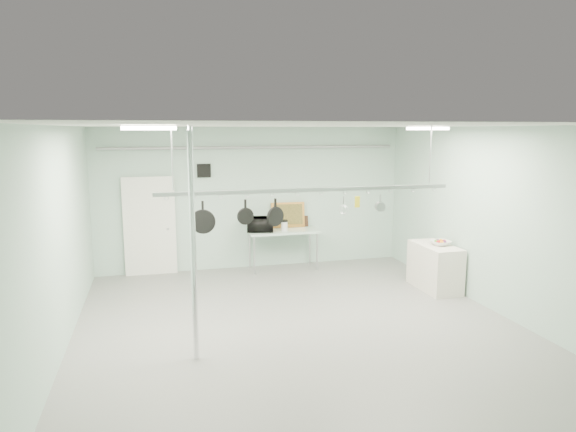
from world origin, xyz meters
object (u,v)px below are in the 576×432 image
object	(u,v)px
pot_rack	(310,188)
coffee_canister	(284,226)
side_cabinet	(435,267)
microwave	(260,224)
skillet_mid	(245,211)
fruit_bowl	(440,243)
skillet_left	(203,217)
skillet_right	(275,213)
chrome_pole	(193,246)
prep_table	(283,233)

from	to	relation	value
pot_rack	coffee_canister	xyz separation A→B (m)	(0.40, 3.20, -1.22)
side_cabinet	coffee_canister	bearing A→B (deg)	140.42
microwave	skillet_mid	size ratio (longest dim) A/B	1.55
microwave	skillet_mid	xyz separation A→B (m)	(-0.90, -3.27, 0.83)
fruit_bowl	skillet_left	world-z (taller)	skillet_left
coffee_canister	skillet_right	world-z (taller)	skillet_right
coffee_canister	skillet_left	distance (m)	3.91
fruit_bowl	skillet_left	size ratio (longest dim) A/B	0.76
side_cabinet	pot_rack	xyz separation A→B (m)	(-2.95, -1.10, 1.78)
skillet_left	chrome_pole	bearing A→B (deg)	-92.50
prep_table	side_cabinet	size ratio (longest dim) A/B	1.33
microwave	skillet_mid	distance (m)	3.49
coffee_canister	prep_table	bearing A→B (deg)	92.55
prep_table	fruit_bowl	distance (m)	3.45
pot_rack	fruit_bowl	size ratio (longest dim) A/B	12.70
skillet_mid	skillet_right	xyz separation A→B (m)	(0.47, 0.00, -0.04)
pot_rack	skillet_left	bearing A→B (deg)	180.00
fruit_bowl	skillet_right	xyz separation A→B (m)	(-3.57, -1.05, 0.92)
coffee_canister	skillet_left	bearing A→B (deg)	-123.02
prep_table	pot_rack	bearing A→B (deg)	-96.91
pot_rack	skillet_mid	bearing A→B (deg)	180.00
microwave	pot_rack	bearing A→B (deg)	103.27
chrome_pole	prep_table	bearing A→B (deg)	61.29
pot_rack	skillet_left	xyz separation A→B (m)	(-1.68, 0.00, -0.39)
microwave	coffee_canister	world-z (taller)	microwave
pot_rack	skillet_mid	xyz separation A→B (m)	(-1.03, 0.00, -0.33)
prep_table	coffee_canister	size ratio (longest dim) A/B	7.70
pot_rack	coffee_canister	size ratio (longest dim) A/B	23.10
fruit_bowl	skillet_right	distance (m)	3.83
pot_rack	skillet_right	xyz separation A→B (m)	(-0.56, 0.00, -0.37)
pot_rack	skillet_left	size ratio (longest dim) A/B	9.70
prep_table	skillet_right	distance (m)	3.59
prep_table	skillet_left	world-z (taller)	skillet_left
pot_rack	skillet_left	world-z (taller)	pot_rack
microwave	skillet_left	xyz separation A→B (m)	(-1.55, -3.27, 0.77)
skillet_left	fruit_bowl	bearing A→B (deg)	23.95
chrome_pole	fruit_bowl	xyz separation A→B (m)	(4.92, 1.95, -0.65)
skillet_left	pot_rack	bearing A→B (deg)	11.33
chrome_pole	microwave	bearing A→B (deg)	67.03
chrome_pole	fruit_bowl	bearing A→B (deg)	21.64
fruit_bowl	side_cabinet	bearing A→B (deg)	143.65
pot_rack	microwave	world-z (taller)	pot_rack
skillet_mid	side_cabinet	bearing A→B (deg)	10.18
prep_table	skillet_left	distance (m)	4.03
side_cabinet	skillet_right	xyz separation A→B (m)	(-3.51, -1.10, 1.41)
fruit_bowl	skillet_right	world-z (taller)	skillet_right
prep_table	side_cabinet	bearing A→B (deg)	-40.79
skillet_right	skillet_mid	bearing A→B (deg)	158.37
pot_rack	fruit_bowl	bearing A→B (deg)	19.20
chrome_pole	skillet_mid	distance (m)	1.29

